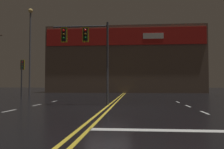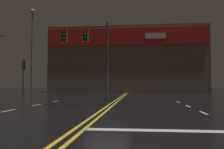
{
  "view_description": "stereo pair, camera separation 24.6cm",
  "coord_description": "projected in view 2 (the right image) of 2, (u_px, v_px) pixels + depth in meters",
  "views": [
    {
      "loc": [
        1.47,
        -13.85,
        1.31
      ],
      "look_at": [
        0.0,
        2.86,
        2.0
      ],
      "focal_mm": 40.0,
      "sensor_mm": 36.0,
      "label": 1
    },
    {
      "loc": [
        1.71,
        -13.83,
        1.31
      ],
      "look_at": [
        0.0,
        2.86,
        2.0
      ],
      "focal_mm": 40.0,
      "sensor_mm": 36.0,
      "label": 2
    }
  ],
  "objects": [
    {
      "name": "ground_plane",
      "position": [
        107.0,
        108.0,
        13.87
      ],
      "size": [
        200.0,
        200.0,
        0.0
      ],
      "primitive_type": "plane",
      "color": "black"
    },
    {
      "name": "traffic_signal_median",
      "position": [
        85.0,
        42.0,
        16.39
      ],
      "size": [
        3.69,
        0.36,
        5.4
      ],
      "color": "#38383D",
      "rests_on": "ground"
    },
    {
      "name": "streetlight_near_right",
      "position": [
        32.0,
        41.0,
        31.2
      ],
      "size": [
        0.56,
        0.56,
        10.85
      ],
      "color": "#59595E",
      "rests_on": "ground"
    },
    {
      "name": "building_backdrop",
      "position": [
        128.0,
        61.0,
        44.31
      ],
      "size": [
        25.81,
        10.23,
        10.86
      ],
      "color": "brown",
      "rests_on": "ground"
    },
    {
      "name": "utility_pole_row",
      "position": [
        139.0,
        57.0,
        40.08
      ],
      "size": [
        47.2,
        0.26,
        12.06
      ],
      "color": "#4C3828",
      "rests_on": "ground"
    },
    {
      "name": "traffic_signal_corner_northwest",
      "position": [
        24.0,
        70.0,
        24.94
      ],
      "size": [
        0.42,
        0.36,
        3.8
      ],
      "color": "#38383D",
      "rests_on": "ground"
    },
    {
      "name": "road_markings",
      "position": [
        121.0,
        111.0,
        12.55
      ],
      "size": [
        14.17,
        60.0,
        0.01
      ],
      "color": "gold",
      "rests_on": "ground"
    }
  ]
}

